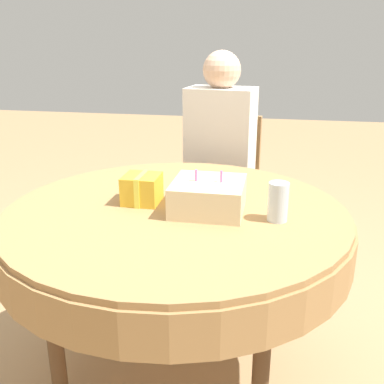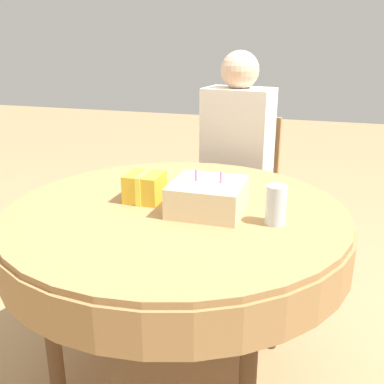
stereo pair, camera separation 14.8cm
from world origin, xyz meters
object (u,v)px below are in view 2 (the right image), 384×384
at_px(person, 236,154).
at_px(gift_box, 145,187).
at_px(chair, 240,193).
at_px(drinking_glass, 276,205).
at_px(birthday_cake, 208,196).

height_order(person, gift_box, person).
xyz_separation_m(chair, drinking_glass, (0.28, -0.92, 0.30)).
xyz_separation_m(chair, person, (-0.01, -0.09, 0.23)).
bearing_deg(birthday_cake, drinking_glass, -11.84).
xyz_separation_m(drinking_glass, gift_box, (-0.46, 0.08, -0.01)).
xyz_separation_m(person, gift_box, (-0.17, -0.76, 0.05)).
height_order(chair, drinking_glass, chair).
bearing_deg(chair, birthday_cake, -78.32).
height_order(birthday_cake, drinking_glass, birthday_cake).
relative_size(person, drinking_glass, 9.80).
relative_size(drinking_glass, gift_box, 0.97).
bearing_deg(birthday_cake, gift_box, 173.06).
bearing_deg(chair, drinking_glass, -65.01).
height_order(chair, gift_box, chair).
height_order(chair, person, person).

